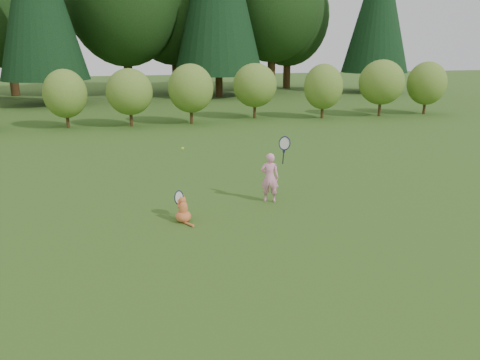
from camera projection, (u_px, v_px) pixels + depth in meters
name	position (u px, v px, depth m)	size (l,w,h in m)	color
ground	(241.00, 225.00, 9.36)	(100.00, 100.00, 0.00)	#264914
shrub_row	(165.00, 93.00, 21.03)	(28.00, 3.00, 2.80)	#4F7524
child	(270.00, 176.00, 10.62)	(0.69, 0.50, 1.70)	pink
cat	(183.00, 208.00, 9.49)	(0.37, 0.72, 0.73)	#C55D25
tennis_ball	(183.00, 148.00, 10.56)	(0.06, 0.06, 0.06)	gold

